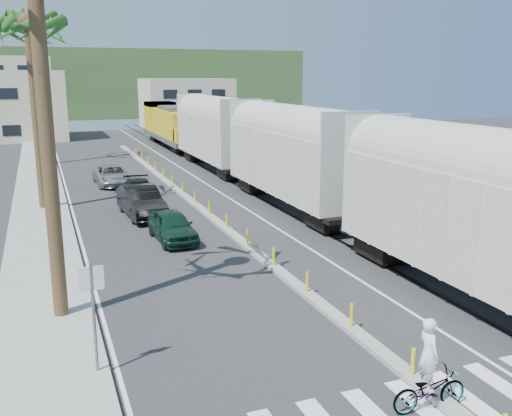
% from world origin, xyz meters
% --- Properties ---
extents(ground, '(140.00, 140.00, 0.00)m').
position_xyz_m(ground, '(0.00, 0.00, 0.00)').
color(ground, '#28282B').
rests_on(ground, ground).
extents(sidewalk, '(3.00, 90.00, 0.15)m').
position_xyz_m(sidewalk, '(-8.50, 25.00, 0.07)').
color(sidewalk, gray).
rests_on(sidewalk, ground).
extents(rails, '(1.56, 100.00, 0.06)m').
position_xyz_m(rails, '(5.00, 28.00, 0.03)').
color(rails, black).
rests_on(rails, ground).
extents(median, '(0.45, 60.00, 0.85)m').
position_xyz_m(median, '(0.00, 19.96, 0.09)').
color(median, gray).
rests_on(median, ground).
extents(crosswalk, '(14.00, 2.20, 0.01)m').
position_xyz_m(crosswalk, '(0.00, -2.00, 0.01)').
color(crosswalk, silver).
rests_on(crosswalk, ground).
extents(lane_markings, '(9.42, 90.00, 0.01)m').
position_xyz_m(lane_markings, '(-2.15, 25.00, 0.00)').
color(lane_markings, silver).
rests_on(lane_markings, ground).
extents(freight_train, '(3.00, 60.94, 5.85)m').
position_xyz_m(freight_train, '(5.00, 23.13, 2.91)').
color(freight_train, '#B5B3A6').
rests_on(freight_train, ground).
extents(palm_trees, '(3.50, 37.20, 13.75)m').
position_xyz_m(palm_trees, '(-8.10, 22.70, 10.81)').
color(palm_trees, brown).
rests_on(palm_trees, ground).
extents(street_sign, '(0.60, 0.08, 3.00)m').
position_xyz_m(street_sign, '(-7.30, 2.00, 1.97)').
color(street_sign, slate).
rests_on(street_sign, ground).
extents(buildings, '(38.00, 27.00, 10.00)m').
position_xyz_m(buildings, '(-6.41, 71.66, 4.36)').
color(buildings, beige).
rests_on(buildings, ground).
extents(hillside, '(80.00, 20.00, 12.00)m').
position_xyz_m(hillside, '(0.00, 100.00, 6.00)').
color(hillside, '#385628').
rests_on(hillside, ground).
extents(car_lead, '(2.01, 4.23, 1.39)m').
position_xyz_m(car_lead, '(-2.84, 13.28, 0.69)').
color(car_lead, black).
rests_on(car_lead, ground).
extents(car_second, '(2.41, 5.20, 1.63)m').
position_xyz_m(car_second, '(-3.37, 18.41, 0.82)').
color(car_second, black).
rests_on(car_second, ground).
extents(car_third, '(2.44, 4.79, 1.32)m').
position_xyz_m(car_third, '(-2.85, 22.11, 0.66)').
color(car_third, black).
rests_on(car_third, ground).
extents(car_rear, '(2.51, 4.92, 1.33)m').
position_xyz_m(car_rear, '(-3.70, 28.29, 0.66)').
color(car_rear, '#96989A').
rests_on(car_rear, ground).
extents(cyclist, '(0.83, 1.91, 2.24)m').
position_xyz_m(cyclist, '(-0.46, -2.21, 0.72)').
color(cyclist, '#9EA0A5').
rests_on(cyclist, ground).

